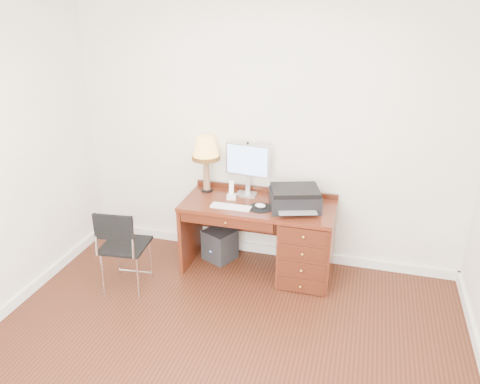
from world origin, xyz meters
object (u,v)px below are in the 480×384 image
(monitor, at_px, (247,163))
(equipment_box, at_px, (220,244))
(printer, at_px, (295,198))
(phone, at_px, (231,193))
(desk, at_px, (290,238))
(leg_lamp, at_px, (206,151))
(chair, at_px, (121,242))

(monitor, relative_size, equipment_box, 1.58)
(printer, bearing_deg, phone, 157.66)
(desk, xyz_separation_m, leg_lamp, (-0.92, 0.16, 0.77))
(chair, bearing_deg, equipment_box, 44.03)
(monitor, bearing_deg, desk, -17.30)
(phone, distance_m, chair, 1.17)
(printer, bearing_deg, leg_lamp, 151.83)
(leg_lamp, height_order, equipment_box, leg_lamp)
(printer, height_order, chair, printer)
(monitor, xyz_separation_m, chair, (-0.96, -0.93, -0.56))
(monitor, relative_size, chair, 0.61)
(monitor, bearing_deg, printer, -17.25)
(phone, relative_size, chair, 0.22)
(desk, distance_m, printer, 0.44)
(chair, bearing_deg, desk, 20.70)
(printer, xyz_separation_m, leg_lamp, (-0.95, 0.18, 0.33))
(desk, xyz_separation_m, equipment_box, (-0.76, 0.10, -0.24))
(leg_lamp, bearing_deg, phone, -21.99)
(monitor, distance_m, leg_lamp, 0.44)
(desk, relative_size, leg_lamp, 2.54)
(desk, xyz_separation_m, monitor, (-0.49, 0.21, 0.67))
(chair, bearing_deg, leg_lamp, 52.91)
(desk, height_order, printer, printer)
(desk, bearing_deg, phone, 176.38)
(desk, bearing_deg, monitor, 157.29)
(printer, relative_size, phone, 2.91)
(chair, xyz_separation_m, equipment_box, (0.69, 0.82, -0.36))
(leg_lamp, distance_m, equipment_box, 1.03)
(monitor, height_order, printer, monitor)
(printer, height_order, leg_lamp, leg_lamp)
(desk, relative_size, equipment_box, 4.46)
(monitor, height_order, chair, monitor)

